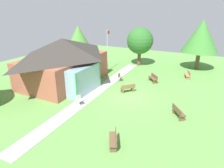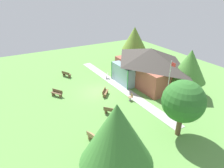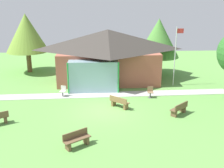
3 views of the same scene
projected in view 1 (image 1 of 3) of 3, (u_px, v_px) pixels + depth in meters
ground_plane at (127, 97)px, 18.46m from camera, size 44.00×44.00×0.00m
pavilion at (64, 60)px, 21.19m from camera, size 10.11×7.50×4.80m
footpath at (97, 91)px, 19.78m from camera, size 21.08×1.87×0.03m
flagpole at (107, 49)px, 25.10m from camera, size 0.64×0.08×5.22m
bench_lawn_far_right at (188, 75)px, 23.18m from camera, size 1.56×0.88×0.84m
bench_rear_near_path at (128, 88)px, 19.45m from camera, size 1.41×1.33×0.84m
bench_mid_left at (114, 140)px, 11.92m from camera, size 1.53×1.09×0.84m
bench_front_center at (178, 112)px, 15.04m from camera, size 1.49×1.21×0.84m
bench_mid_right at (153, 78)px, 22.14m from camera, size 1.42×1.32×0.84m
patio_chair_west at (80, 100)px, 16.94m from camera, size 0.56×0.56×0.86m
patio_chair_lawn_spare at (120, 77)px, 22.48m from camera, size 0.47×0.47×0.86m
tree_far_east at (201, 36)px, 25.35m from camera, size 4.55×4.55×6.42m
tree_east_hedge at (140, 41)px, 27.39m from camera, size 3.61×3.61×5.27m
tree_behind_pavilion_right at (79, 41)px, 25.79m from camera, size 4.22×4.22×5.66m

